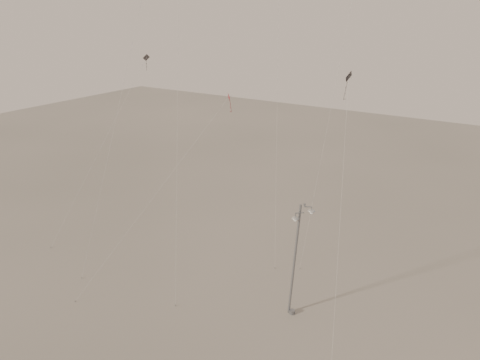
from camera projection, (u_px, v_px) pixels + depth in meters
The scene contains 7 objects.
ground at pixel (181, 338), 32.93m from camera, with size 160.00×160.00×0.00m, color #A09484.
street_lamp at pixel (296, 257), 33.78m from camera, with size 1.63×1.14×9.24m.
kite_1 at pixel (178, 35), 35.07m from camera, with size 4.19×7.45×27.70m.
kite_3 at pixel (188, 152), 37.20m from camera, with size 7.38×11.77×15.45m.
kite_4 at pixel (345, 136), 30.95m from camera, with size 3.89×9.59×17.89m.
kite_5 at pixel (347, 25), 40.50m from camera, with size 0.42×10.54×27.89m.
kite_6 at pixel (122, 106), 45.28m from camera, with size 4.65×10.68×17.61m.
Camera 1 is at (17.91, -20.57, 21.97)m, focal length 35.00 mm.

